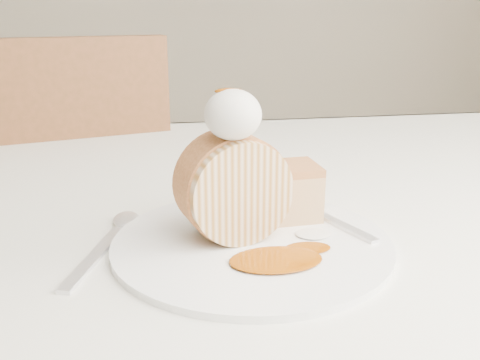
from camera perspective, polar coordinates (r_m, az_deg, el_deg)
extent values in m
cube|color=silver|center=(0.69, 1.89, -2.88)|extent=(1.40, 0.90, 0.04)
cube|color=silver|center=(1.14, -2.65, -0.67)|extent=(1.40, 0.01, 0.28)
cube|color=brown|center=(1.30, -18.97, -7.04)|extent=(0.53, 0.53, 0.04)
cube|color=brown|center=(1.03, -19.39, 1.25)|extent=(0.43, 0.14, 0.46)
cylinder|color=brown|center=(1.59, -11.87, -11.11)|extent=(0.04, 0.04, 0.43)
cylinder|color=white|center=(0.53, 1.26, -6.72)|extent=(0.29, 0.29, 0.01)
cylinder|color=#CDB28F|center=(0.52, -0.68, -0.82)|extent=(0.11, 0.08, 0.10)
cube|color=#B27443|center=(0.57, 5.21, -1.56)|extent=(0.06, 0.06, 0.05)
ellipsoid|color=silver|center=(0.48, -0.76, 6.98)|extent=(0.05, 0.05, 0.05)
ellipsoid|color=#883E05|center=(0.49, -1.19, 10.14)|extent=(0.03, 0.02, 0.01)
cube|color=silver|center=(0.57, 10.15, -4.44)|extent=(0.08, 0.16, 0.00)
cube|color=silver|center=(0.52, -15.22, -7.89)|extent=(0.07, 0.16, 0.00)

